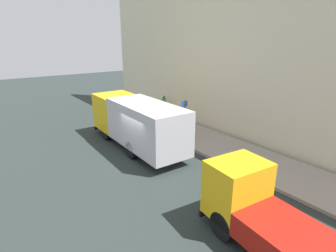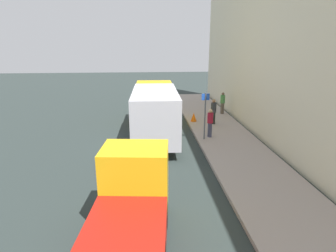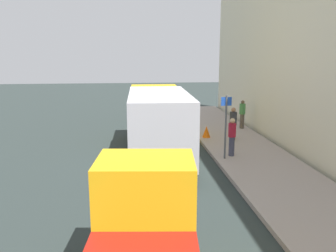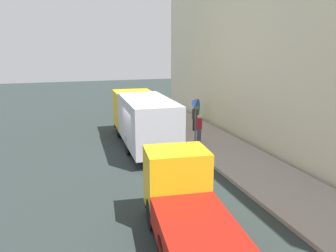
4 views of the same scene
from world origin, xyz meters
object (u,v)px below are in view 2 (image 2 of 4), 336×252
Objects in this scene: pedestrian_third at (223,103)px; traffic_cone_orange at (194,117)px; pedestrian_walking at (210,122)px; street_sign_post at (205,112)px; pedestrian_standing at (214,111)px; large_utility_truck at (155,109)px; small_flatbed_truck at (131,208)px.

pedestrian_third reaches higher than traffic_cone_orange.
pedestrian_walking is at bearing -158.88° from pedestrian_third.
street_sign_post is (-0.40, -0.37, 0.70)m from pedestrian_walking.
pedestrian_standing is at bearing -163.41° from pedestrian_third.
street_sign_post is (-0.04, -3.83, 1.28)m from traffic_cone_orange.
large_utility_truck reaches higher than pedestrian_third.
pedestrian_standing is 3.02m from pedestrian_third.
small_flatbed_truck is 9.70m from pedestrian_walking.
large_utility_truck is 3.14× the size of street_sign_post.
pedestrian_walking is 0.88m from street_sign_post.
large_utility_truck is 1.66× the size of small_flatbed_truck.
street_sign_post reaches higher than traffic_cone_orange.
traffic_cone_orange is (-2.56, -2.00, -0.57)m from pedestrian_third.
street_sign_post reaches higher than pedestrian_standing.
traffic_cone_orange is at bearing -114.39° from pedestrian_walking.
pedestrian_standing reaches higher than pedestrian_walking.
small_flatbed_truck is 12.82m from traffic_cone_orange.
pedestrian_walking is 5.89m from pedestrian_third.
small_flatbed_truck is 8.35× the size of traffic_cone_orange.
pedestrian_walking is 0.62× the size of street_sign_post.
pedestrian_third is (6.38, 14.22, -0.11)m from small_flatbed_truck.
traffic_cone_orange is 0.23× the size of street_sign_post.
small_flatbed_truck is 3.06× the size of pedestrian_walking.
street_sign_post reaches higher than pedestrian_walking.
pedestrian_standing is 1.01× the size of pedestrian_third.
large_utility_truck is 9.74m from small_flatbed_truck.
pedestrian_third is 6.43m from street_sign_post.
large_utility_truck reaches higher than small_flatbed_truck.
pedestrian_walking is (3.16, -0.92, -0.64)m from large_utility_truck.
large_utility_truck reaches higher than pedestrian_standing.
large_utility_truck is at bearing -152.61° from pedestrian_standing.
pedestrian_standing is at bearing 68.20° from street_sign_post.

